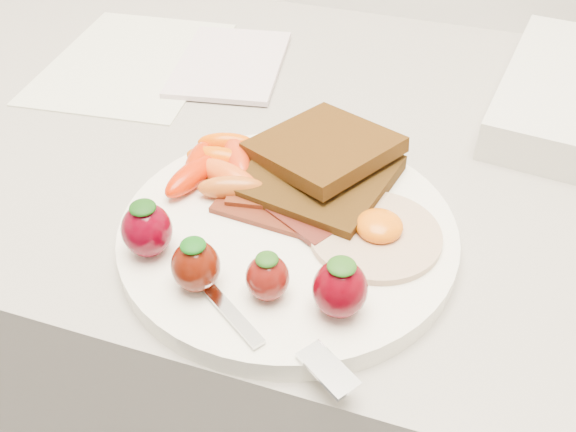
% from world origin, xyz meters
% --- Properties ---
extents(counter, '(2.00, 0.60, 0.90)m').
position_xyz_m(counter, '(0.00, 1.70, 0.45)').
color(counter, gray).
rests_on(counter, ground).
extents(plate, '(0.27, 0.27, 0.02)m').
position_xyz_m(plate, '(-0.02, 1.54, 0.91)').
color(plate, white).
rests_on(plate, counter).
extents(toast_lower, '(0.14, 0.14, 0.01)m').
position_xyz_m(toast_lower, '(-0.02, 1.60, 0.93)').
color(toast_lower, black).
rests_on(toast_lower, plate).
extents(toast_upper, '(0.14, 0.14, 0.02)m').
position_xyz_m(toast_upper, '(-0.02, 1.62, 0.94)').
color(toast_upper, black).
rests_on(toast_upper, toast_lower).
extents(fried_egg, '(0.12, 0.12, 0.02)m').
position_xyz_m(fried_egg, '(0.05, 1.54, 0.92)').
color(fried_egg, silver).
rests_on(fried_egg, plate).
extents(bacon_strips, '(0.11, 0.06, 0.01)m').
position_xyz_m(bacon_strips, '(-0.04, 1.55, 0.92)').
color(bacon_strips, '#361307').
rests_on(bacon_strips, plate).
extents(baby_carrots, '(0.09, 0.10, 0.02)m').
position_xyz_m(baby_carrots, '(-0.10, 1.58, 0.93)').
color(baby_carrots, '#E25500').
rests_on(baby_carrots, plate).
extents(strawberries, '(0.19, 0.06, 0.05)m').
position_xyz_m(strawberries, '(-0.04, 1.46, 0.94)').
color(strawberries, '#58000E').
rests_on(strawberries, plate).
extents(fork, '(0.16, 0.09, 0.00)m').
position_xyz_m(fork, '(-0.00, 1.43, 0.92)').
color(fork, silver).
rests_on(fork, plate).
extents(paper_sheet, '(0.21, 0.26, 0.00)m').
position_xyz_m(paper_sheet, '(-0.30, 1.77, 0.90)').
color(paper_sheet, silver).
rests_on(paper_sheet, counter).
extents(notepad, '(0.15, 0.19, 0.01)m').
position_xyz_m(notepad, '(-0.18, 1.80, 0.91)').
color(notepad, silver).
rests_on(notepad, paper_sheet).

